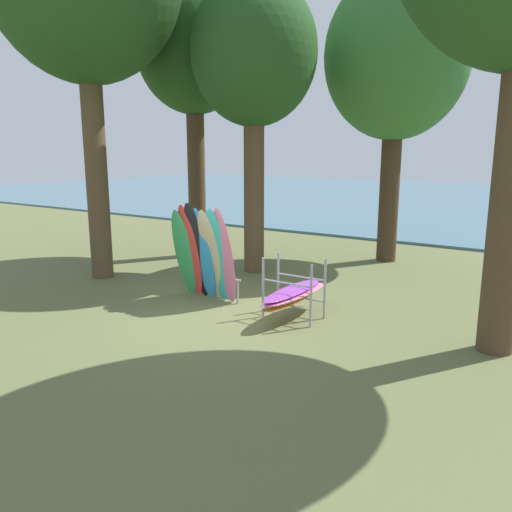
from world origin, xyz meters
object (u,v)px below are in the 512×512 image
at_px(tree_far_right_back, 397,58).
at_px(board_storage_rack, 293,294).
at_px(tree_far_left_back, 194,50).
at_px(tree_mid_behind, 254,56).
at_px(leaning_board_pile, 204,254).

height_order(tree_far_right_back, board_storage_rack, tree_far_right_back).
relative_size(tree_far_left_back, board_storage_rack, 3.97).
height_order(tree_mid_behind, tree_far_right_back, tree_far_right_back).
bearing_deg(tree_far_right_back, board_storage_rack, -87.52).
bearing_deg(tree_far_right_back, tree_far_left_back, -154.10).
xyz_separation_m(tree_mid_behind, tree_far_left_back, (-2.74, 0.83, 0.56)).
relative_size(tree_mid_behind, board_storage_rack, 3.66).
height_order(tree_mid_behind, leaning_board_pile, tree_mid_behind).
relative_size(tree_mid_behind, tree_far_right_back, 0.93).
distance_m(tree_far_left_back, board_storage_rack, 8.95).
bearing_deg(leaning_board_pile, board_storage_rack, 1.33).
bearing_deg(tree_far_right_back, leaning_board_pile, -107.35).
distance_m(tree_far_left_back, tree_far_right_back, 5.99).
height_order(tree_far_left_back, leaning_board_pile, tree_far_left_back).
distance_m(tree_far_left_back, leaning_board_pile, 7.31).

